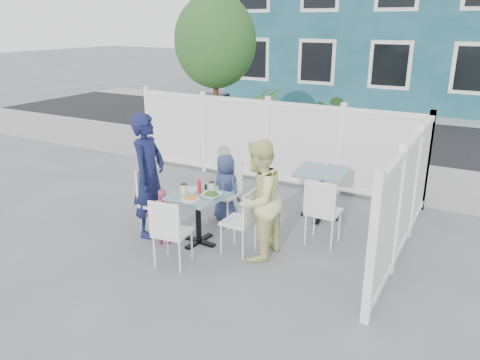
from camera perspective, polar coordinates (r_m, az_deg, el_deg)
The scene contains 30 objects.
ground at distance 7.37m, azimuth -5.67°, elevation -5.39°, with size 80.00×80.00×0.00m, color slate.
near_sidewalk at distance 10.52m, azimuth 6.08°, elevation 2.11°, with size 24.00×2.60×0.01m, color gray.
street at distance 13.90m, azimuth 12.12°, elevation 5.92°, with size 24.00×5.00×0.01m, color black.
far_sidewalk at distance 16.83m, azimuth 15.31°, elevation 7.90°, with size 24.00×1.60×0.01m, color gray.
building at distance 19.98m, azimuth 17.17°, elevation 18.04°, with size 11.00×6.00×6.00m.
fence_back at distance 9.04m, azimuth 3.33°, elevation 4.53°, with size 5.86×0.08×1.60m.
fence_right at distance 6.56m, azimuth 19.53°, elevation -2.19°, with size 0.08×3.66×1.60m.
tree at distance 10.37m, azimuth -3.05°, elevation 16.49°, with size 1.80×1.62×3.59m.
utility_cabinet at distance 11.51m, azimuth -3.53°, elevation 6.94°, with size 0.69×0.50×1.29m, color gold.
potted_shrub_a at distance 9.83m, azimuth 2.64°, elevation 6.10°, with size 0.95×0.95×1.70m, color #244D1F.
potted_shrub_b at distance 9.06m, azimuth 13.92°, elevation 4.22°, with size 1.46×1.27×1.63m, color #244D1F.
main_table at distance 6.56m, azimuth -5.15°, elevation -3.17°, with size 0.75×0.75×0.73m.
spare_table at distance 7.47m, azimuth 9.92°, elevation -0.13°, with size 0.85×0.85×0.80m.
chair_left at distance 6.92m, azimuth -10.42°, elevation -1.97°, with size 0.47×0.49×1.02m.
chair_right at distance 6.27m, azimuth 0.44°, elevation -4.50°, with size 0.41×0.42×0.91m.
chair_back at distance 7.25m, azimuth -1.72°, elevation -0.86°, with size 0.46×0.44×0.98m.
chair_near at distance 5.97m, azimuth -8.63°, elevation -5.87°, with size 0.48×0.46×0.93m.
chair_spare at distance 6.56m, azimuth 9.95°, elevation -3.34°, with size 0.45×0.43×0.98m.
man at distance 6.85m, azimuth -11.05°, elevation 0.54°, with size 0.66×0.43×1.81m, color #131841.
woman at distance 6.08m, azimuth 2.21°, elevation -2.49°, with size 0.78×0.61×1.61m, color #DDDD44.
boy at distance 7.31m, azimuth -1.74°, elevation -0.96°, with size 0.53×0.34×1.08m, color navy.
toddler at distance 6.69m, azimuth -9.41°, elevation -4.36°, with size 0.48×0.20×0.81m, color pink.
plate_main at distance 6.36m, azimuth -6.07°, elevation -2.28°, with size 0.25×0.25×0.02m, color white.
plate_side at distance 6.70m, azimuth -6.04°, elevation -1.16°, with size 0.23×0.23×0.02m, color white.
salad_bowl at distance 6.38m, azimuth -3.50°, elevation -1.92°, with size 0.26×0.26×0.06m, color white.
coffee_cup_a at distance 6.56m, azimuth -6.85°, elevation -1.09°, with size 0.09×0.09×0.13m, color beige.
coffee_cup_b at distance 6.62m, azimuth -3.51°, elevation -0.83°, with size 0.08×0.08×0.13m, color beige.
ketchup_bottle at distance 6.54m, azimuth -4.97°, elevation -0.89°, with size 0.05×0.05×0.17m, color red.
salt_shaker at distance 6.73m, azimuth -4.70°, elevation -0.75°, with size 0.03×0.03×0.07m, color white.
pepper_shaker at distance 6.70m, azimuth -4.19°, elevation -0.84°, with size 0.03×0.03×0.07m, color black.
Camera 1 is at (3.87, -5.50, 3.02)m, focal length 35.00 mm.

